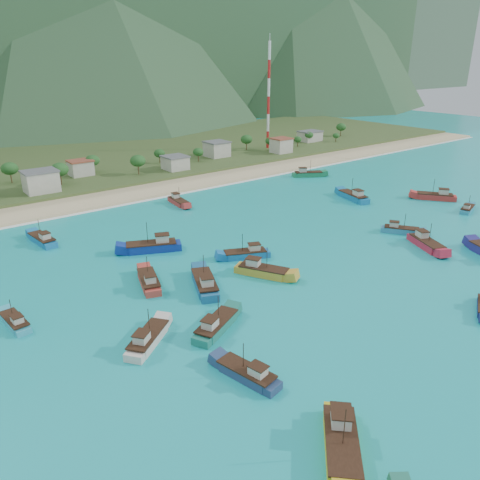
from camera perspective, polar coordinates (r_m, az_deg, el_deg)
ground at (r=99.51m, az=8.75°, el=-3.94°), size 600.00×600.00×0.00m
beach at (r=160.50m, az=-12.06°, el=5.71°), size 400.00×18.00×1.20m
land at (r=215.74m, az=-19.41°, el=8.95°), size 400.00×110.00×2.40m
surf_line at (r=152.29m, az=-10.46°, el=4.98°), size 400.00×2.50×0.08m
village at (r=185.97m, az=-10.93°, el=9.33°), size 210.67×29.45×6.50m
vegetation at (r=178.46m, az=-17.59°, el=8.42°), size 273.43×25.47×8.58m
radio_tower at (r=225.14m, az=3.50°, el=17.07°), size 1.20×1.20×47.28m
boat_0 at (r=94.47m, az=-11.04°, el=-5.03°), size 6.28×11.14×6.31m
boat_1 at (r=76.56m, az=-11.16°, el=-11.84°), size 10.21×8.83×6.20m
boat_2 at (r=180.00m, az=8.27°, el=7.92°), size 11.52×8.65×6.72m
boat_3 at (r=91.70m, az=-4.30°, el=-5.40°), size 8.15×12.55×7.17m
boat_6 at (r=152.58m, az=25.98°, el=3.37°), size 8.89×4.82×5.04m
boat_7 at (r=152.76m, az=13.63°, el=5.14°), size 6.45×12.71×7.21m
boat_8 at (r=68.24m, az=0.92°, el=-16.07°), size 4.93×10.35×5.88m
boat_10 at (r=88.39m, az=-25.73°, el=-9.06°), size 3.33×8.76×5.05m
boat_13 at (r=110.63m, az=-10.61°, el=-0.83°), size 13.22×8.75×7.57m
boat_14 at (r=105.27m, az=0.73°, el=-1.77°), size 10.83×7.22×6.20m
boat_15 at (r=145.10m, az=-7.51°, el=4.62°), size 4.11×10.43×6.01m
boat_16 at (r=127.02m, az=18.99°, el=1.12°), size 7.73×9.53×5.67m
boat_18 at (r=59.47m, az=12.24°, el=-23.17°), size 11.10×11.15×7.18m
boat_19 at (r=119.35m, az=21.74°, el=-0.45°), size 7.94×11.80×6.76m
boat_24 at (r=97.02m, az=2.78°, el=-3.84°), size 8.39×11.63×6.74m
boat_25 at (r=123.17m, az=-22.94°, el=-0.01°), size 4.28×10.91×6.28m
boat_26 at (r=161.10m, az=22.71°, el=4.89°), size 9.86×11.75×7.06m
boat_27 at (r=78.54m, az=-2.92°, el=-10.45°), size 11.08×7.63×6.37m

